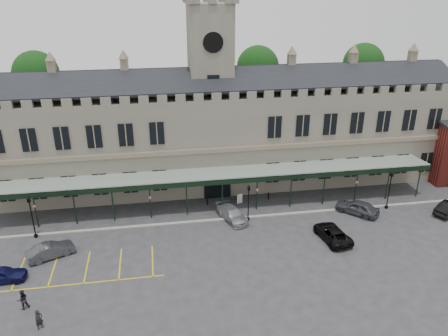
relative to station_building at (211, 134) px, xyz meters
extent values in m
plane|color=#2D2D30|center=(0.00, -15.91, -6.47)|extent=(140.00, 140.00, 0.00)
cube|color=#635F52|center=(0.00, 0.09, -0.47)|extent=(60.00, 10.00, 12.00)
cube|color=brown|center=(0.00, -5.09, -0.27)|extent=(60.00, 0.35, 0.50)
cube|color=black|center=(0.00, -2.41, 7.33)|extent=(60.00, 4.77, 2.20)
cube|color=black|center=(0.00, 2.59, 7.33)|extent=(60.00, 4.77, 2.20)
cube|color=black|center=(0.00, -5.01, -4.57)|extent=(3.20, 0.18, 3.80)
cube|color=#635F52|center=(0.00, 0.09, 4.53)|extent=(5.00, 5.00, 22.00)
cylinder|color=silver|center=(0.00, -2.47, 11.53)|extent=(2.20, 0.12, 2.20)
cylinder|color=black|center=(0.00, -2.54, 11.53)|extent=(2.30, 0.04, 2.30)
cube|color=black|center=(0.00, -2.47, 6.53)|extent=(1.40, 0.12, 2.80)
cube|color=#8C9E93|center=(0.00, -6.91, -2.37)|extent=(50.00, 4.00, 0.40)
cube|color=black|center=(0.00, -8.91, -2.62)|extent=(50.00, 0.18, 0.50)
cube|color=gray|center=(0.00, -10.41, -6.41)|extent=(60.00, 0.40, 0.12)
cylinder|color=#332314|center=(-22.00, 9.09, -0.47)|extent=(0.70, 0.70, 12.00)
sphere|color=black|center=(-22.00, 9.09, 6.53)|extent=(6.00, 6.00, 6.00)
cylinder|color=#332314|center=(8.00, 9.09, -0.47)|extent=(0.70, 0.70, 12.00)
sphere|color=black|center=(8.00, 9.09, 6.53)|extent=(6.00, 6.00, 6.00)
cylinder|color=#332314|center=(24.00, 9.09, -0.47)|extent=(0.70, 0.70, 12.00)
sphere|color=black|center=(24.00, 9.09, 6.53)|extent=(6.00, 6.00, 6.00)
cylinder|color=black|center=(-19.80, -10.80, -6.31)|extent=(0.37, 0.37, 0.31)
cylinder|color=black|center=(-19.80, -10.80, -4.40)|extent=(0.12, 0.12, 4.14)
cube|color=black|center=(-19.80, -10.80, -2.17)|extent=(0.29, 0.29, 0.41)
cone|color=black|center=(-19.80, -10.80, -1.81)|extent=(0.46, 0.46, 0.31)
cylinder|color=black|center=(2.51, -10.96, -6.33)|extent=(0.34, 0.34, 0.28)
cylinder|color=black|center=(2.51, -10.96, -4.61)|extent=(0.11, 0.11, 3.72)
cube|color=black|center=(2.51, -10.96, -2.60)|extent=(0.26, 0.26, 0.37)
cone|color=black|center=(2.51, -10.96, -2.28)|extent=(0.41, 0.41, 0.28)
cylinder|color=black|center=(18.95, -10.89, -6.31)|extent=(0.37, 0.37, 0.31)
cylinder|color=black|center=(18.95, -10.89, -4.40)|extent=(0.12, 0.12, 4.13)
cube|color=black|center=(18.95, -10.89, -2.18)|extent=(0.29, 0.29, 0.41)
cone|color=black|center=(18.95, -10.89, -1.82)|extent=(0.45, 0.45, 0.31)
cube|color=orange|center=(10.19, -14.18, -6.45)|extent=(0.35, 0.35, 0.04)
cone|color=orange|center=(10.19, -14.18, -6.15)|extent=(0.40, 0.40, 0.64)
cylinder|color=silver|center=(10.19, -14.18, -6.06)|extent=(0.27, 0.27, 0.09)
cylinder|color=black|center=(2.38, -6.90, -6.22)|extent=(0.06, 0.06, 0.49)
cube|color=silver|center=(2.38, -6.90, -5.88)|extent=(0.67, 0.25, 1.18)
cylinder|color=black|center=(-1.46, -6.68, -6.05)|extent=(0.15, 0.15, 0.83)
cylinder|color=black|center=(5.99, -6.48, -6.01)|extent=(0.16, 0.16, 0.91)
imported|color=#0C0E37|center=(-21.00, -17.83, -5.77)|extent=(4.10, 1.70, 1.39)
imported|color=#37393E|center=(-17.50, -14.69, -5.75)|extent=(4.62, 3.23, 1.44)
imported|color=gray|center=(0.81, -10.56, -5.78)|extent=(3.46, 5.11, 1.37)
imported|color=black|center=(10.14, -16.16, -5.77)|extent=(3.01, 5.29, 1.39)
imported|color=#37393E|center=(14.97, -11.52, -5.65)|extent=(4.75, 4.75, 1.63)
imported|color=black|center=(-16.53, -24.30, -5.62)|extent=(0.73, 0.72, 1.70)
imported|color=black|center=(-18.30, -21.77, -5.59)|extent=(1.05, 0.96, 1.76)
camera|label=1|loc=(-6.92, -51.86, 17.94)|focal=35.00mm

